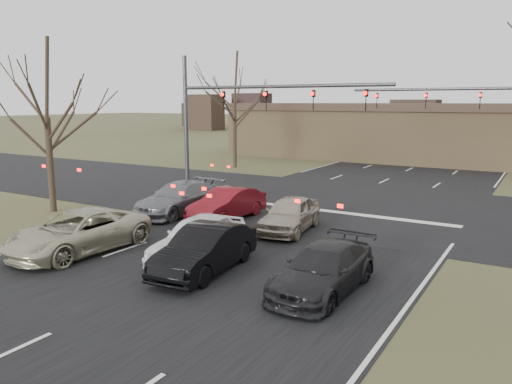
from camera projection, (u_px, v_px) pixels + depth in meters
The scene contains 15 objects.
ground at pixel (138, 294), 14.25m from camera, with size 360.00×360.00×0.00m, color #3E4324.
road_main at pixel (465, 144), 64.98m from camera, with size 14.00×300.00×0.02m, color black.
road_cross at pixel (335, 203), 26.93m from camera, with size 200.00×14.00×0.02m, color black.
building at pixel (453, 133), 44.90m from camera, with size 42.40×10.40×5.30m.
mast_arm_near at pixel (233, 108), 26.97m from camera, with size 12.12×0.24×8.00m.
mast_arm_far at pixel (486, 109), 29.69m from camera, with size 11.12×0.24×8.00m.
tree_left_near at pixel (44, 78), 23.94m from camera, with size 5.10×5.10×8.50m.
tree_left_far at pixel (234, 78), 40.62m from camera, with size 5.70×5.70×9.50m.
car_silver_suv at pixel (78, 232), 18.14m from camera, with size 2.52×5.46×1.52m, color #B4AF91.
car_white_sedan at pixel (198, 237), 17.35m from camera, with size 1.82×4.53×1.54m, color white.
car_black_hatch at pixel (205, 249), 16.04m from camera, with size 1.58×4.54×1.50m, color black.
car_charcoal_sedan at pixel (323, 269), 14.37m from camera, with size 1.88×4.63×1.34m, color black.
car_grey_ahead at pixel (180, 198), 24.46m from camera, with size 2.16×5.31×1.54m, color slate.
car_red_ahead at pixel (227, 204), 23.27m from camera, with size 1.54×4.43×1.46m, color #5F0D14.
car_silver_ahead at pixel (290, 214), 21.12m from camera, with size 1.74×4.34×1.48m, color #A59886.
Camera 1 is at (9.81, -9.87, 5.42)m, focal length 35.00 mm.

